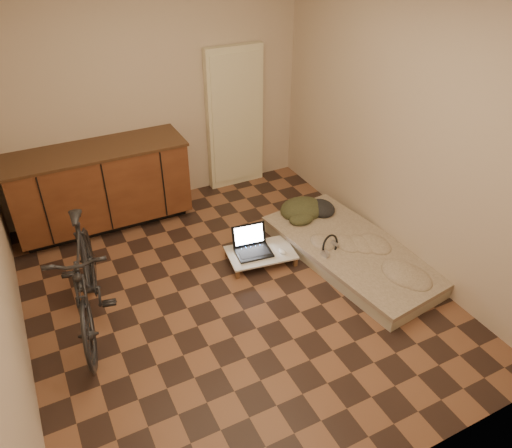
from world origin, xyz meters
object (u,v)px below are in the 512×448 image
bicycle (84,274)px  futon (353,252)px  lap_desk (261,253)px  laptop (252,246)px

bicycle → futon: bicycle is taller
lap_desk → laptop: 0.11m
bicycle → laptop: bearing=17.2°
bicycle → lap_desk: size_ratio=2.25×
bicycle → lap_desk: 1.72m
bicycle → futon: bearing=4.7°
bicycle → futon: size_ratio=0.80×
futon → laptop: size_ratio=5.20×
lap_desk → laptop: size_ratio=1.86×
bicycle → laptop: bicycle is taller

